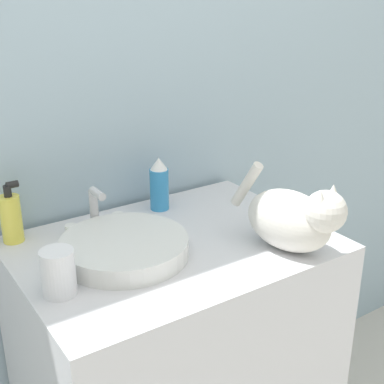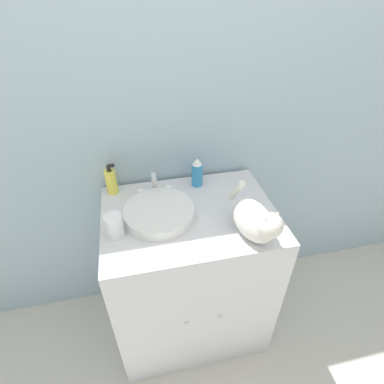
{
  "view_description": "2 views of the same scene",
  "coord_description": "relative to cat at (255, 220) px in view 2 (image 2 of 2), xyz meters",
  "views": [
    {
      "loc": [
        -0.66,
        -0.78,
        1.55
      ],
      "look_at": [
        0.04,
        0.26,
        1.05
      ],
      "focal_mm": 50.0,
      "sensor_mm": 36.0,
      "label": 1
    },
    {
      "loc": [
        -0.21,
        -0.74,
        1.83
      ],
      "look_at": [
        0.0,
        0.26,
        1.05
      ],
      "focal_mm": 28.0,
      "sensor_mm": 36.0,
      "label": 2
    }
  ],
  "objects": [
    {
      "name": "cat",
      "position": [
        0.0,
        0.0,
        0.0
      ],
      "size": [
        0.19,
        0.34,
        0.21
      ],
      "rotation": [
        0.0,
        0.0,
        -1.34
      ],
      "color": "silver",
      "rests_on": "vanity_cabinet"
    },
    {
      "name": "ground_plane",
      "position": [
        -0.23,
        -0.09,
        -1.0
      ],
      "size": [
        8.0,
        8.0,
        0.0
      ],
      "primitive_type": "plane",
      "color": "beige"
    },
    {
      "name": "cup",
      "position": [
        -0.57,
        0.13,
        -0.04
      ],
      "size": [
        0.07,
        0.07,
        0.11
      ],
      "color": "white",
      "rests_on": "vanity_cabinet"
    },
    {
      "name": "vanity_cabinet",
      "position": [
        -0.23,
        0.2,
        -0.54
      ],
      "size": [
        0.81,
        0.61,
        0.91
      ],
      "color": "silver",
      "rests_on": "ground_plane"
    },
    {
      "name": "sink_basin",
      "position": [
        -0.37,
        0.21,
        -0.07
      ],
      "size": [
        0.32,
        0.32,
        0.05
      ],
      "color": "silver",
      "rests_on": "vanity_cabinet"
    },
    {
      "name": "soap_bottle",
      "position": [
        -0.58,
        0.45,
        -0.02
      ],
      "size": [
        0.06,
        0.06,
        0.17
      ],
      "color": "#EADB4C",
      "rests_on": "vanity_cabinet"
    },
    {
      "name": "spray_bottle",
      "position": [
        -0.15,
        0.42,
        -0.01
      ],
      "size": [
        0.06,
        0.06,
        0.16
      ],
      "color": "#338CCC",
      "rests_on": "vanity_cabinet"
    },
    {
      "name": "wall_back",
      "position": [
        -0.23,
        0.54,
        0.25
      ],
      "size": [
        6.0,
        0.05,
        2.5
      ],
      "color": "#9EB7C6",
      "rests_on": "ground_plane"
    },
    {
      "name": "faucet",
      "position": [
        -0.37,
        0.38,
        -0.04
      ],
      "size": [
        0.17,
        0.08,
        0.13
      ],
      "color": "silver",
      "rests_on": "vanity_cabinet"
    }
  ]
}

